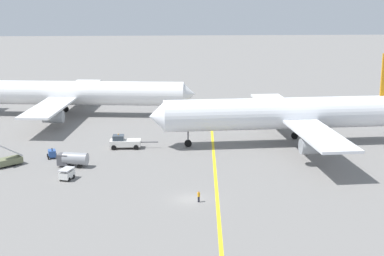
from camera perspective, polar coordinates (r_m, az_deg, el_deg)
ground_plane at (r=80.99m, az=-0.09°, el=-6.96°), size 600.00×600.00×0.00m
taxiway_stripe at (r=90.72m, az=2.30°, el=-4.72°), size 9.02×119.73×0.01m
airliner_at_gate_left at (r=136.32m, az=-11.45°, el=3.33°), size 55.00×49.07×15.79m
airliner_being_pushed at (r=109.48m, az=9.17°, el=1.38°), size 50.26×49.05×16.70m
pushback_tug at (r=106.84m, az=-6.63°, el=-1.37°), size 8.78×2.79×2.75m
gse_stair_truck_yellow at (r=100.24m, az=-17.52°, el=-2.97°), size 4.71×4.46×4.06m
gse_fuel_bowser_stubby at (r=96.99m, az=-11.59°, el=-2.97°), size 5.19×2.91×2.40m
gse_baggage_cart_trailing at (r=90.88m, az=-12.11°, el=-4.41°), size 2.36×3.09×1.71m
gse_gpu_cart_small at (r=102.92m, az=-13.50°, el=-2.43°), size 2.10×2.45×1.90m
ground_crew_wing_walker_right at (r=79.69m, az=0.66°, el=-6.69°), size 0.36×0.36×1.56m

